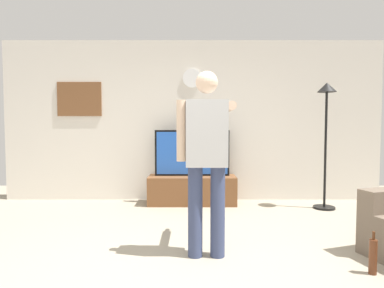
% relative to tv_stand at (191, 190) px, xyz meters
% --- Properties ---
extents(ground_plane, '(8.40, 8.40, 0.00)m').
position_rel_tv_stand_xyz_m(ground_plane, '(0.01, -2.60, -0.23)').
color(ground_plane, '#9E937F').
extents(back_wall, '(6.40, 0.10, 2.70)m').
position_rel_tv_stand_xyz_m(back_wall, '(0.01, 0.35, 1.12)').
color(back_wall, silver).
rests_on(back_wall, ground_plane).
extents(tv_stand, '(1.41, 0.51, 0.45)m').
position_rel_tv_stand_xyz_m(tv_stand, '(0.00, 0.00, 0.00)').
color(tv_stand, brown).
rests_on(tv_stand, ground_plane).
extents(television, '(1.21, 0.07, 0.74)m').
position_rel_tv_stand_xyz_m(television, '(0.00, 0.05, 0.60)').
color(television, black).
rests_on(television, tv_stand).
extents(wall_clock, '(0.31, 0.03, 0.31)m').
position_rel_tv_stand_xyz_m(wall_clock, '(0.00, 0.29, 1.84)').
color(wall_clock, white).
extents(framed_picture, '(0.74, 0.04, 0.57)m').
position_rel_tv_stand_xyz_m(framed_picture, '(-1.90, 0.30, 1.49)').
color(framed_picture, brown).
extents(floor_lamp, '(0.32, 0.32, 1.91)m').
position_rel_tv_stand_xyz_m(floor_lamp, '(2.03, -0.30, 1.14)').
color(floor_lamp, black).
rests_on(floor_lamp, ground_plane).
extents(person_standing_nearer_lamp, '(0.57, 0.78, 1.78)m').
position_rel_tv_stand_xyz_m(person_standing_nearer_lamp, '(0.14, -2.11, 0.78)').
color(person_standing_nearer_lamp, '#384266').
rests_on(person_standing_nearer_lamp, ground_plane).
extents(beverage_bottle, '(0.07, 0.07, 0.37)m').
position_rel_tv_stand_xyz_m(beverage_bottle, '(1.54, -2.51, -0.07)').
color(beverage_bottle, '#592D19').
rests_on(beverage_bottle, ground_plane).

